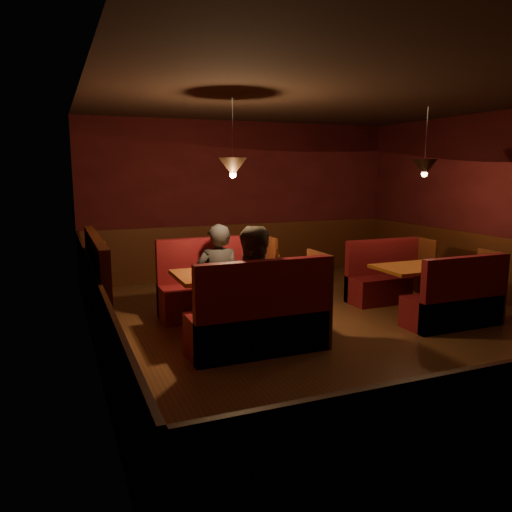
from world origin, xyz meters
name	(u,v)px	position (x,y,z in m)	size (l,w,h in m)	color
room	(320,248)	(-0.28, 0.04, 1.05)	(6.02, 7.02, 2.92)	#4E3114
main_table	(235,285)	(-1.29, 0.37, 0.60)	(1.44, 0.88, 1.01)	brown
main_bench_far	(216,290)	(-1.27, 1.19, 0.34)	(1.59, 0.57, 1.08)	#3D0C0F
main_bench_near	(261,323)	(-1.27, -0.44, 0.34)	(1.59, 0.57, 1.08)	#3D0C0F
second_table	(418,278)	(1.41, 0.19, 0.50)	(1.21, 0.77, 0.68)	brown
second_bench_far	(388,281)	(1.44, 0.91, 0.30)	(1.33, 0.50, 0.95)	#3D0C0F
second_bench_near	(457,304)	(1.44, -0.53, 0.30)	(1.33, 0.50, 0.95)	#3D0C0F
diner_a	(218,259)	(-1.31, 0.99, 0.83)	(0.60, 0.40, 1.66)	black
diner_b	(259,274)	(-1.26, -0.33, 0.88)	(0.85, 0.67, 1.76)	#3B342A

